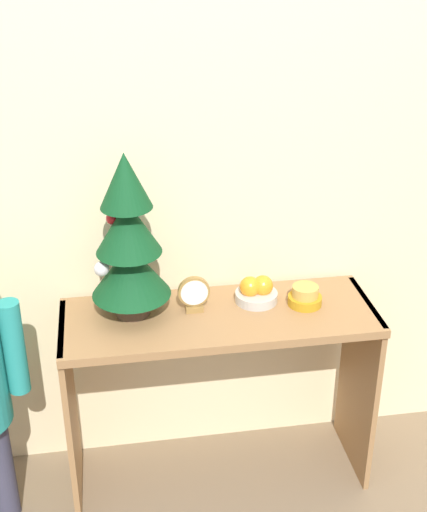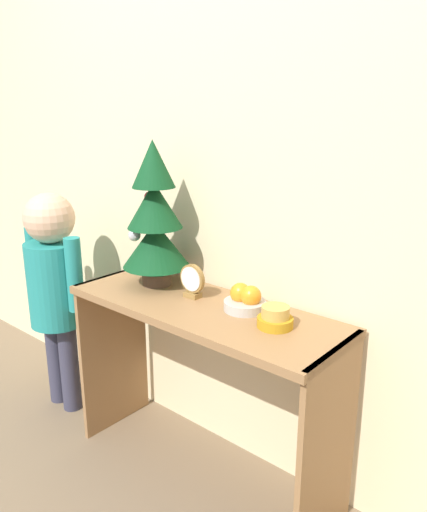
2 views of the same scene
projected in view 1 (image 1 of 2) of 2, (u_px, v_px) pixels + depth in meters
ground_plane at (227, 510)px, 2.60m from camera, size 12.00×12.00×0.00m
back_wall at (208, 144)px, 2.42m from camera, size 7.00×0.05×2.50m
console_table at (219, 355)px, 2.52m from camera, size 1.09×0.39×0.72m
mini_tree at (128, 241)px, 2.32m from camera, size 0.27×0.27×0.58m
fruit_bowl at (256, 291)px, 2.51m from camera, size 0.15×0.15×0.09m
singing_bowl at (305, 297)px, 2.49m from camera, size 0.12×0.12×0.07m
desk_clock at (194, 294)px, 2.44m from camera, size 0.11×0.04×0.13m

